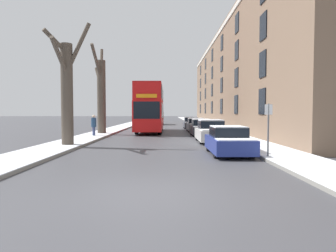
{
  "coord_description": "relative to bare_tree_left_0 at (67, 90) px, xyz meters",
  "views": [
    {
      "loc": [
        0.5,
        -7.42,
        2.01
      ],
      "look_at": [
        0.48,
        17.83,
        0.88
      ],
      "focal_mm": 32.0,
      "sensor_mm": 36.0,
      "label": 1
    }
  ],
  "objects": [
    {
      "name": "parked_car_1",
      "position": [
        8.75,
        2.98,
        -2.62
      ],
      "size": [
        1.8,
        4.38,
        1.54
      ],
      "color": "silver",
      "rests_on": "ground"
    },
    {
      "name": "street_sign_post",
      "position": [
        10.12,
        -4.57,
        -1.94
      ],
      "size": [
        0.32,
        0.07,
        2.39
      ],
      "color": "#4C4F54",
      "rests_on": "ground"
    },
    {
      "name": "ground_plane",
      "position": [
        5.34,
        -9.91,
        -3.32
      ],
      "size": [
        320.0,
        320.0,
        0.0
      ],
      "primitive_type": "plane",
      "color": "#424247"
    },
    {
      "name": "bare_tree_left_1",
      "position": [
        -0.22,
        9.81,
        0.4
      ],
      "size": [
        1.23,
        3.57,
        7.98
      ],
      "color": "#4C4238",
      "rests_on": "ground"
    },
    {
      "name": "oncoming_van",
      "position": [
        4.09,
        32.84,
        -2.03
      ],
      "size": [
        2.03,
        5.56,
        2.4
      ],
      "color": "#9EA3AD",
      "rests_on": "ground"
    },
    {
      "name": "parked_car_0",
      "position": [
        8.75,
        -3.01,
        -2.69
      ],
      "size": [
        1.8,
        3.99,
        1.36
      ],
      "color": "navy",
      "rests_on": "ground"
    },
    {
      "name": "parked_car_4",
      "position": [
        8.75,
        20.41,
        -2.66
      ],
      "size": [
        1.85,
        3.97,
        1.45
      ],
      "color": "#474C56",
      "rests_on": "ground"
    },
    {
      "name": "parked_car_3",
      "position": [
        8.75,
        14.28,
        -2.66
      ],
      "size": [
        1.75,
        4.23,
        1.43
      ],
      "color": "slate",
      "rests_on": "ground"
    },
    {
      "name": "terrace_facade_right",
      "position": [
        16.79,
        22.6,
        2.98
      ],
      "size": [
        9.1,
        53.14,
        12.6
      ],
      "color": "#7A604C",
      "rests_on": "ground"
    },
    {
      "name": "bare_tree_left_0",
      "position": [
        0.0,
        0.0,
        0.0
      ],
      "size": [
        2.42,
        2.3,
        7.2
      ],
      "color": "#4C4238",
      "rests_on": "ground"
    },
    {
      "name": "pedestrian_left_sidewalk",
      "position": [
        -0.17,
        6.8,
        -2.32
      ],
      "size": [
        0.4,
        0.4,
        1.82
      ],
      "rotation": [
        0.0,
        0.0,
        5.13
      ],
      "color": "navy",
      "rests_on": "ground"
    },
    {
      "name": "sidewalk_left",
      "position": [
        -0.39,
        43.09,
        -3.25
      ],
      "size": [
        2.47,
        130.0,
        0.16
      ],
      "color": "gray",
      "rests_on": "ground"
    },
    {
      "name": "double_decker_bus",
      "position": [
        4.03,
        13.32,
        -0.68
      ],
      "size": [
        2.52,
        10.82,
        4.7
      ],
      "color": "red",
      "rests_on": "ground"
    },
    {
      "name": "parked_car_2",
      "position": [
        8.75,
        8.68,
        -2.65
      ],
      "size": [
        1.78,
        4.17,
        1.46
      ],
      "color": "black",
      "rests_on": "ground"
    },
    {
      "name": "sidewalk_right",
      "position": [
        11.06,
        43.09,
        -3.25
      ],
      "size": [
        2.47,
        130.0,
        0.16
      ],
      "color": "gray",
      "rests_on": "ground"
    }
  ]
}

